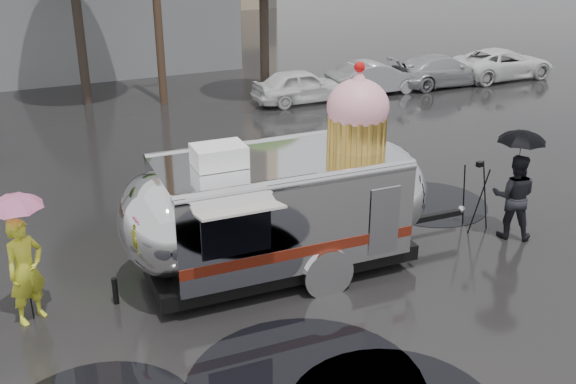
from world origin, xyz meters
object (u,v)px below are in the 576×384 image
person_right (514,196)px  tripod (477,189)px  airstream_trailer (283,203)px  person_left (26,271)px

person_right → tripod: (-0.45, 0.62, 0.01)m
airstream_trailer → person_right: 4.99m
person_left → tripod: bearing=-33.1°
tripod → person_left: bearing=174.3°
person_right → tripod: size_ratio=1.18×
person_left → person_right: size_ratio=1.02×
person_right → tripod: 0.77m
airstream_trailer → person_left: airstream_trailer is taller
airstream_trailer → tripod: airstream_trailer is taller
person_left → tripod: (9.00, -0.22, -0.01)m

